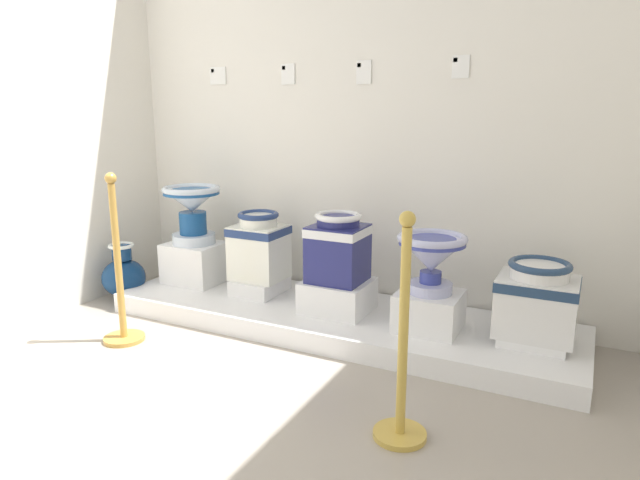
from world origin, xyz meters
name	(u,v)px	position (x,y,z in m)	size (l,w,h in m)	color
ground_plane	(186,449)	(1.75, 0.62, -0.01)	(5.49, 5.24, 0.02)	#A3998C
wall_back	(367,70)	(1.75, 2.47, 1.55)	(3.69, 0.06, 3.10)	white
display_platform	(335,318)	(1.75, 2.02, 0.06)	(2.87, 0.80, 0.12)	white
plinth_block_slender_white	(195,263)	(0.63, 2.09, 0.26)	(0.38, 0.32, 0.28)	white
antique_toilet_slender_white	(192,206)	(0.63, 2.09, 0.67)	(0.40, 0.40, 0.40)	silver
plinth_block_squat_floral	(260,285)	(1.16, 2.09, 0.17)	(0.28, 0.34, 0.10)	white
antique_toilet_squat_floral	(259,245)	(1.16, 2.09, 0.45)	(0.33, 0.30, 0.44)	white
plinth_block_broad_patterned	(338,296)	(1.77, 2.01, 0.22)	(0.38, 0.36, 0.19)	white
antique_toilet_broad_patterned	(338,246)	(1.77, 2.01, 0.53)	(0.32, 0.31, 0.41)	navy
plinth_block_leftmost	(429,311)	(2.34, 1.97, 0.23)	(0.34, 0.32, 0.21)	white
antique_toilet_leftmost	(432,254)	(2.34, 1.97, 0.55)	(0.38, 0.38, 0.33)	#B5BAE2
plinth_block_rightmost	(533,339)	(2.89, 2.03, 0.14)	(0.33, 0.31, 0.04)	white
antique_toilet_rightmost	(537,298)	(2.89, 2.03, 0.37)	(0.40, 0.32, 0.40)	white
info_placard_first	(218,76)	(0.63, 2.44, 1.54)	(0.13, 0.01, 0.12)	white
info_placard_second	(288,74)	(1.20, 2.44, 1.54)	(0.10, 0.01, 0.13)	white
info_placard_third	(364,72)	(1.74, 2.44, 1.54)	(0.10, 0.01, 0.14)	white
info_placard_fourth	(461,66)	(2.34, 2.44, 1.55)	(0.10, 0.01, 0.13)	white
decorative_vase_corner	(124,276)	(0.20, 1.83, 0.18)	(0.30, 0.30, 0.41)	white
stanchion_post_near_left	(120,289)	(0.73, 1.30, 0.31)	(0.23, 0.23, 0.98)	gold
stanchion_post_near_right	(402,367)	(2.48, 1.07, 0.31)	(0.22, 0.22, 0.94)	gold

